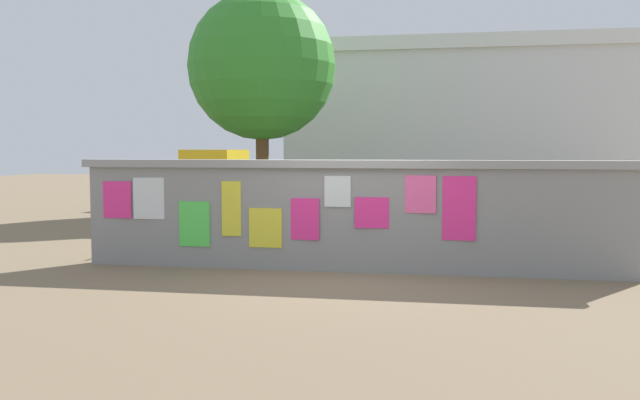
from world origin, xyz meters
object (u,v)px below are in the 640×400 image
car_parked (493,201)px  person_walking (467,201)px  bicycle_near (176,232)px  motorcycle (348,225)px  auto_rickshaw_truck (255,190)px  tree_roadside (262,66)px

car_parked → person_walking: 3.67m
car_parked → bicycle_near: size_ratio=2.27×
bicycle_near → person_walking: 5.15m
motorcycle → auto_rickshaw_truck: bearing=130.1°
car_parked → auto_rickshaw_truck: bearing=176.2°
motorcycle → tree_roadside: 8.84m
auto_rickshaw_truck → car_parked: auto_rickshaw_truck is taller
bicycle_near → auto_rickshaw_truck: bearing=85.8°
motorcycle → tree_roadside: bearing=116.5°
auto_rickshaw_truck → bicycle_near: (-0.30, -4.08, -0.54)m
auto_rickshaw_truck → car_parked: bearing=-3.8°
auto_rickshaw_truck → motorcycle: bearing=-49.9°
auto_rickshaw_truck → motorcycle: auto_rickshaw_truck is taller
car_parked → motorcycle: 3.98m
car_parked → tree_roadside: size_ratio=0.60×
auto_rickshaw_truck → tree_roadside: 5.27m
bicycle_near → motorcycle: bearing=16.7°
auto_rickshaw_truck → motorcycle: 4.19m
bicycle_near → person_walking: bearing=1.3°
bicycle_near → person_walking: person_walking is taller
bicycle_near → tree_roadside: bearing=94.1°
auto_rickshaw_truck → motorcycle: size_ratio=1.94×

